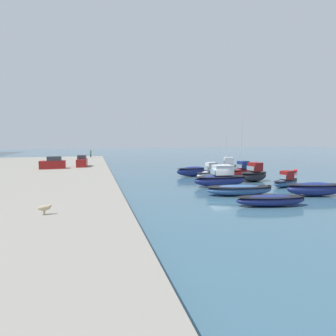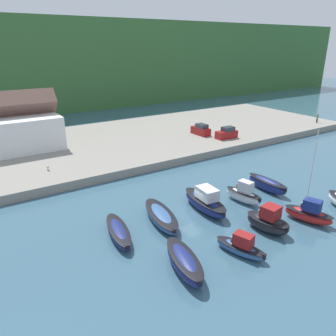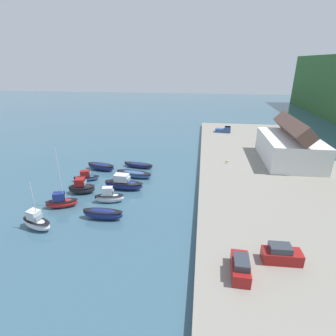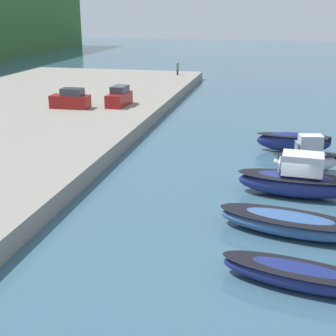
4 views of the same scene
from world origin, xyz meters
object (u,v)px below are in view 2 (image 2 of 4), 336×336
(parked_car_1, at_px, (227,133))
(dog_on_quay, at_px, (48,167))
(moored_boat_3, at_px, (244,194))
(moored_boat_6, at_px, (241,247))
(moored_boat_2, at_px, (205,202))
(parked_car_0, at_px, (201,130))
(person_on_quay, at_px, (317,118))
(moored_boat_1, at_px, (161,216))
(moored_boat_4, at_px, (267,184))
(moored_boat_7, at_px, (268,221))
(moored_boat_8, at_px, (309,213))
(moored_boat_5, at_px, (184,262))
(moored_boat_0, at_px, (118,232))

(parked_car_1, relative_size, dog_on_quay, 4.86)
(moored_boat_3, distance_m, moored_boat_6, 10.77)
(moored_boat_2, distance_m, parked_car_0, 29.19)
(moored_boat_6, distance_m, person_on_quay, 55.19)
(moored_boat_2, distance_m, parked_car_1, 27.36)
(moored_boat_1, distance_m, moored_boat_4, 15.83)
(dog_on_quay, bearing_deg, moored_boat_4, 135.63)
(moored_boat_6, height_order, moored_boat_7, moored_boat_7)
(moored_boat_1, bearing_deg, moored_boat_8, -21.94)
(moored_boat_5, xyz_separation_m, parked_car_1, (28.36, 26.01, 1.35))
(moored_boat_8, relative_size, person_on_quay, 4.73)
(person_on_quay, bearing_deg, moored_boat_1, -162.16)
(moored_boat_6, bearing_deg, moored_boat_0, 115.60)
(moored_boat_5, bearing_deg, parked_car_0, 62.86)
(moored_boat_5, height_order, moored_boat_8, moored_boat_8)
(moored_boat_0, relative_size, person_on_quay, 3.30)
(parked_car_0, bearing_deg, moored_boat_6, -123.86)
(moored_boat_8, xyz_separation_m, parked_car_0, (9.87, 31.32, 1.17))
(moored_boat_0, bearing_deg, moored_boat_5, -61.45)
(moored_boat_5, bearing_deg, moored_boat_4, 34.61)
(moored_boat_0, height_order, moored_boat_1, moored_boat_1)
(moored_boat_4, height_order, parked_car_0, parked_car_0)
(moored_boat_0, bearing_deg, moored_boat_3, 6.45)
(moored_boat_4, bearing_deg, moored_boat_1, 178.29)
(parked_car_1, bearing_deg, moored_boat_8, 157.32)
(moored_boat_6, bearing_deg, moored_boat_4, 14.89)
(moored_boat_7, xyz_separation_m, moored_boat_8, (5.15, -1.13, -0.07))
(parked_car_0, distance_m, dog_on_quay, 30.49)
(moored_boat_4, bearing_deg, moored_boat_8, -106.55)
(moored_boat_0, height_order, moored_boat_5, moored_boat_5)
(moored_boat_1, xyz_separation_m, dog_on_quay, (-7.05, 19.15, 1.07))
(moored_boat_5, bearing_deg, moored_boat_6, 3.88)
(moored_boat_0, xyz_separation_m, moored_boat_8, (18.50, -8.29, 0.42))
(moored_boat_5, height_order, dog_on_quay, dog_on_quay)
(moored_boat_7, distance_m, parked_car_1, 30.93)
(moored_boat_4, bearing_deg, moored_boat_7, -137.56)
(moored_boat_7, relative_size, dog_on_quay, 5.64)
(moored_boat_0, bearing_deg, moored_boat_8, -13.57)
(moored_boat_3, bearing_deg, parked_car_0, 52.24)
(moored_boat_7, distance_m, dog_on_quay, 30.68)
(moored_boat_3, distance_m, moored_boat_8, 7.59)
(moored_boat_4, height_order, moored_boat_6, moored_boat_6)
(moored_boat_0, distance_m, moored_boat_7, 15.16)
(moored_boat_4, bearing_deg, parked_car_0, 73.11)
(dog_on_quay, bearing_deg, moored_boat_0, 92.16)
(moored_boat_1, xyz_separation_m, moored_boat_6, (3.05, -8.90, 0.13))
(moored_boat_1, distance_m, moored_boat_7, 11.10)
(moored_boat_8, xyz_separation_m, parked_car_1, (12.36, 26.60, 1.17))
(moored_boat_1, relative_size, moored_boat_2, 1.06)
(moored_boat_6, bearing_deg, parked_car_1, 31.96)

